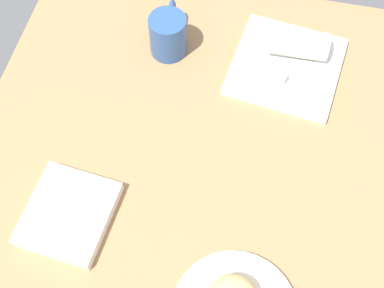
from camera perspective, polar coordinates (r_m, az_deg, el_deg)
name	(u,v)px	position (r cm, az deg, el deg)	size (l,w,h in cm)	color
dining_table	(182,186)	(105.86, -1.08, -4.59)	(110.00, 90.00, 4.00)	#9E754C
square_plate	(286,66)	(119.81, 10.24, 8.35)	(23.28, 23.28, 1.60)	white
sauce_cup	(275,75)	(115.06, 9.01, 7.41)	(5.19, 5.19, 2.67)	silver
breakfast_wrap	(299,43)	(119.32, 11.63, 10.72)	(6.26, 6.26, 12.63)	beige
book_stack	(69,214)	(102.56, -13.33, -7.45)	(18.69, 17.17, 2.76)	silver
coffee_mug	(168,33)	(118.43, -2.61, 11.98)	(13.59, 8.34, 9.97)	#2D518C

